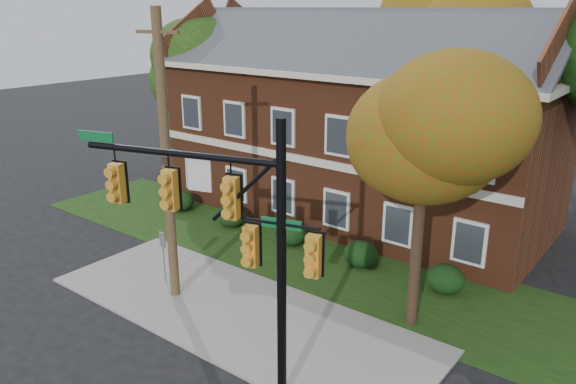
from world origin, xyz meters
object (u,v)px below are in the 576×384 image
Objects in this scene: utility_pole at (166,161)px; hedge_far_left at (181,201)px; traffic_signal at (230,229)px; tree_left_rear at (197,66)px; hedge_left at (231,216)px; tree_far_rear at (456,26)px; hedge_far_right at (445,279)px; tree_near_right at (432,123)px; sign_post at (163,249)px; hedge_right at (361,254)px; hedge_center at (291,233)px; apartment_building at (358,113)px.

hedge_far_left is at bearing 121.72° from utility_pole.
tree_left_rear is at bearing 122.11° from traffic_signal.
hedge_left is 9.69m from tree_left_rear.
tree_far_rear reaches higher than tree_left_rear.
hedge_left is 0.16× the size of tree_left_rear.
tree_far_rear is (-5.66, 13.09, 8.32)m from hedge_far_right.
tree_near_right is 0.97× the size of tree_left_rear.
hedge_far_right is at bearing 35.46° from sign_post.
tree_far_rear is at bearing 99.36° from hedge_right.
hedge_far_left and hedge_center have the same top height.
hedge_center is 1.00× the size of hedge_right.
hedge_center is 5.96m from sign_post.
hedge_far_left is 15.09m from traffic_signal.
tree_near_right reaches higher than hedge_left.
hedge_far_left is at bearing -56.58° from tree_left_rear.
traffic_signal is at bearing -81.98° from hedge_right.
hedge_far_right is 6.77m from tree_near_right.
utility_pole reaches higher than hedge_far_right.
hedge_right is at bearing 142.72° from tree_near_right.
hedge_far_right is 0.69× the size of sign_post.
sign_post is (-1.03, 0.41, -3.62)m from utility_pole.
tree_far_rear is (-5.88, 15.93, 2.17)m from tree_near_right.
hedge_far_left is at bearing 127.24° from traffic_signal.
tree_left_rear is 14.40m from tree_far_rear.
hedge_far_left is at bearing 135.52° from sign_post.
tree_far_rear reaches higher than hedge_far_right.
apartment_building is 10.97m from tree_near_right.
tree_near_right reaches higher than hedge_far_right.
apartment_building is at bearing 72.45° from utility_pole.
utility_pole is (3.00, -6.11, 4.47)m from hedge_left.
tree_near_right reaches higher than hedge_far_left.
hedge_right is at bearing -56.33° from apartment_building.
hedge_far_right is (7.00, -5.25, -4.46)m from apartment_building.
hedge_left is at bearing -110.29° from tree_far_rear.
tree_far_rear is at bearing 69.71° from hedge_left.
tree_far_rear reaches higher than hedge_left.
traffic_signal is 7.61m from sign_post.
hedge_right is at bearing 0.00° from hedge_center.
utility_pole reaches higher than tree_near_right.
hedge_right is 0.12× the size of tree_far_rear.
hedge_center is (0.00, -5.25, -4.46)m from apartment_building.
tree_left_rear is 1.19× the size of traffic_signal.
hedge_far_right is 0.12× the size of tree_far_rear.
tree_near_right is (3.72, -2.83, 6.14)m from hedge_right.
traffic_signal is at bearing -81.17° from tree_far_rear.
hedge_center is 0.16× the size of tree_near_right.
tree_left_rear is at bearing -173.46° from apartment_building.
tree_near_right is (7.22, -2.83, 6.14)m from hedge_center.
traffic_signal is 5.78m from utility_pole.
hedge_far_left is 14.00m from hedge_far_right.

